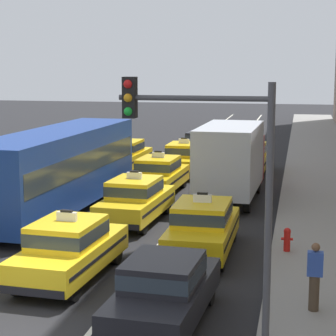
% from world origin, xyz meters
% --- Properties ---
extents(ground_plane, '(160.00, 160.00, 0.00)m').
position_xyz_m(ground_plane, '(0.00, 0.00, 0.00)').
color(ground_plane, '#232326').
extents(lane_stripe_left_center, '(0.14, 80.00, 0.01)m').
position_xyz_m(lane_stripe_left_center, '(-1.60, 20.00, 0.00)').
color(lane_stripe_left_center, silver).
rests_on(lane_stripe_left_center, ground).
extents(lane_stripe_center_right, '(0.14, 80.00, 0.01)m').
position_xyz_m(lane_stripe_center_right, '(1.60, 20.00, 0.00)').
color(lane_stripe_center_right, silver).
rests_on(lane_stripe_center_right, ground).
extents(sidewalk_curb, '(4.00, 90.00, 0.15)m').
position_xyz_m(sidewalk_curb, '(7.20, 15.00, 0.07)').
color(sidewalk_curb, gray).
rests_on(sidewalk_curb, ground).
extents(bus_left_second, '(2.99, 11.30, 3.22)m').
position_xyz_m(bus_left_second, '(-3.32, 11.21, 1.82)').
color(bus_left_second, black).
rests_on(bus_left_second, ground).
extents(taxi_left_third, '(1.96, 4.61, 1.96)m').
position_xyz_m(taxi_left_third, '(-3.34, 21.00, 0.88)').
color(taxi_left_third, black).
rests_on(taxi_left_third, ground).
extents(taxi_center_nearest, '(2.07, 4.66, 1.96)m').
position_xyz_m(taxi_center_nearest, '(-0.06, 3.69, 0.88)').
color(taxi_center_nearest, black).
rests_on(taxi_center_nearest, ground).
extents(taxi_center_second, '(2.06, 4.65, 1.96)m').
position_xyz_m(taxi_center_second, '(0.11, 10.05, 0.88)').
color(taxi_center_second, black).
rests_on(taxi_center_second, ground).
extents(taxi_center_third, '(2.00, 4.63, 1.96)m').
position_xyz_m(taxi_center_third, '(-0.19, 15.32, 0.88)').
color(taxi_center_third, black).
rests_on(taxi_center_third, ground).
extents(taxi_center_fourth, '(1.85, 4.57, 1.96)m').
position_xyz_m(taxi_center_fourth, '(0.02, 20.50, 0.88)').
color(taxi_center_fourth, black).
rests_on(taxi_center_fourth, ground).
extents(sedan_center_fifth, '(1.98, 4.38, 1.58)m').
position_xyz_m(sedan_center_fifth, '(-0.11, 26.86, 0.85)').
color(sedan_center_fifth, black).
rests_on(sedan_center_fifth, ground).
extents(sedan_right_nearest, '(1.98, 4.39, 1.58)m').
position_xyz_m(sedan_right_nearest, '(3.11, 1.22, 0.85)').
color(sedan_right_nearest, black).
rests_on(sedan_right_nearest, ground).
extents(taxi_right_second, '(1.83, 4.56, 1.96)m').
position_xyz_m(taxi_right_second, '(3.13, 6.70, 0.88)').
color(taxi_right_second, black).
rests_on(taxi_right_second, ground).
extents(box_truck_right_third, '(2.47, 7.03, 3.27)m').
position_xyz_m(box_truck_right_third, '(3.14, 14.84, 1.78)').
color(box_truck_right_third, black).
rests_on(box_truck_right_third, ground).
extents(taxi_right_fourth, '(1.95, 4.61, 1.96)m').
position_xyz_m(taxi_right_fourth, '(3.38, 21.30, 0.88)').
color(taxi_right_fourth, black).
rests_on(taxi_right_fourth, ground).
extents(pedestrian_mid_block, '(0.36, 0.24, 1.62)m').
position_xyz_m(pedestrian_mid_block, '(6.40, 2.42, 0.97)').
color(pedestrian_mid_block, '#473828').
rests_on(pedestrian_mid_block, sidewalk_curb).
extents(fire_hydrant, '(0.36, 0.22, 0.73)m').
position_xyz_m(fire_hydrant, '(5.68, 7.06, 0.55)').
color(fire_hydrant, red).
rests_on(fire_hydrant, sidewalk_curb).
extents(traffic_light_pole, '(2.87, 0.33, 5.58)m').
position_xyz_m(traffic_light_pole, '(4.49, -0.57, 3.82)').
color(traffic_light_pole, '#47474C').
rests_on(traffic_light_pole, ground).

